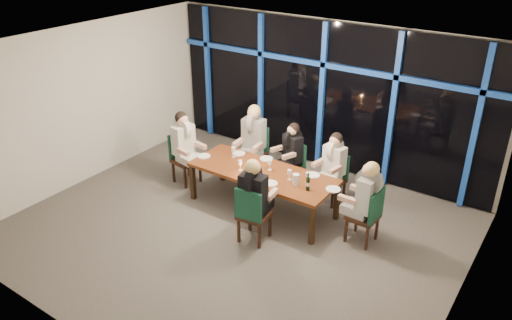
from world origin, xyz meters
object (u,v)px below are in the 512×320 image
object	(u,v)px
diner_near_mid	(254,188)
diner_end_left	(184,138)
dining_table	(263,175)
wine_bottle	(308,184)
chair_far_left	(255,149)
diner_far_mid	(291,146)
chair_near_mid	(252,212)
diner_end_right	(366,190)
chair_end_right	(368,213)
chair_far_right	(335,175)
chair_end_left	(183,155)
diner_far_left	(253,132)
chair_far_mid	(294,162)
water_pitcher	(296,180)
diner_far_right	(333,158)

from	to	relation	value
diner_near_mid	diner_end_left	bearing A→B (deg)	-27.31
dining_table	wine_bottle	xyz separation A→B (m)	(0.96, -0.12, 0.18)
chair_far_left	diner_far_mid	bearing A→B (deg)	-7.97
chair_near_mid	diner_end_right	bearing A→B (deg)	-150.73
chair_end_right	diner_end_left	xyz separation A→B (m)	(-3.71, -0.11, 0.40)
diner_near_mid	chair_far_right	bearing A→B (deg)	-111.15
chair_end_left	diner_near_mid	bearing A→B (deg)	-100.19
diner_far_left	diner_end_left	xyz separation A→B (m)	(-0.95, -0.91, -0.03)
chair_end_left	diner_near_mid	world-z (taller)	diner_near_mid
chair_far_mid	diner_far_left	distance (m)	0.99
chair_far_mid	diner_near_mid	size ratio (longest dim) A/B	0.92
chair_far_mid	water_pitcher	xyz separation A→B (m)	(0.69, -1.12, 0.35)
chair_near_mid	diner_far_right	distance (m)	1.94
diner_far_left	diner_end_left	size ratio (longest dim) A/B	1.04
dining_table	chair_end_left	distance (m)	1.86
dining_table	water_pitcher	size ratio (longest dim) A/B	13.17
chair_end_right	diner_far_mid	world-z (taller)	diner_far_mid
diner_end_right	diner_end_left	bearing A→B (deg)	-85.36
wine_bottle	diner_far_mid	bearing A→B (deg)	131.61
diner_far_right	wine_bottle	xyz separation A→B (m)	(0.07, -1.04, -0.02)
chair_far_left	chair_end_left	world-z (taller)	chair_far_left
chair_far_left	diner_far_mid	xyz separation A→B (m)	(0.83, -0.01, 0.28)
diner_near_mid	wine_bottle	distance (m)	0.92
chair_far_right	diner_near_mid	world-z (taller)	diner_near_mid
chair_far_mid	diner_near_mid	bearing A→B (deg)	-56.49
diner_near_mid	chair_far_mid	bearing A→B (deg)	-84.71
diner_end_left	diner_end_right	xyz separation A→B (m)	(3.63, 0.11, -0.01)
diner_end_left	wine_bottle	bearing A→B (deg)	-81.78
chair_end_right	wine_bottle	world-z (taller)	wine_bottle
diner_far_right	water_pitcher	xyz separation A→B (m)	(-0.17, -1.01, -0.03)
dining_table	diner_far_mid	world-z (taller)	diner_far_mid
chair_far_mid	wine_bottle	xyz separation A→B (m)	(0.93, -1.15, 0.36)
chair_far_mid	chair_far_right	bearing A→B (deg)	19.30
chair_end_right	water_pitcher	xyz separation A→B (m)	(-1.23, -0.18, 0.30)
chair_far_left	diner_near_mid	xyz separation A→B (m)	(1.25, -1.83, 0.38)
chair_far_mid	chair_end_left	xyz separation A→B (m)	(-1.88, -1.04, 0.05)
diner_end_right	diner_near_mid	distance (m)	1.72
diner_end_left	chair_far_left	bearing A→B (deg)	-33.01
chair_far_right	diner_near_mid	bearing A→B (deg)	-94.54
diner_end_left	diner_end_right	size ratio (longest dim) A/B	1.02
chair_end_right	diner_end_right	world-z (taller)	diner_end_right
diner_far_left	diner_near_mid	bearing A→B (deg)	-61.55
chair_far_mid	diner_near_mid	xyz separation A→B (m)	(0.39, -1.89, 0.45)
chair_far_left	chair_near_mid	world-z (taller)	chair_far_left
chair_far_right	diner_far_right	size ratio (longest dim) A/B	1.03
diner_far_right	chair_far_left	bearing A→B (deg)	-171.77
chair_far_right	diner_far_left	distance (m)	1.79
wine_bottle	diner_end_right	bearing A→B (deg)	13.10
diner_end_left	diner_end_right	bearing A→B (deg)	-77.95
diner_far_left	water_pitcher	world-z (taller)	diner_far_left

